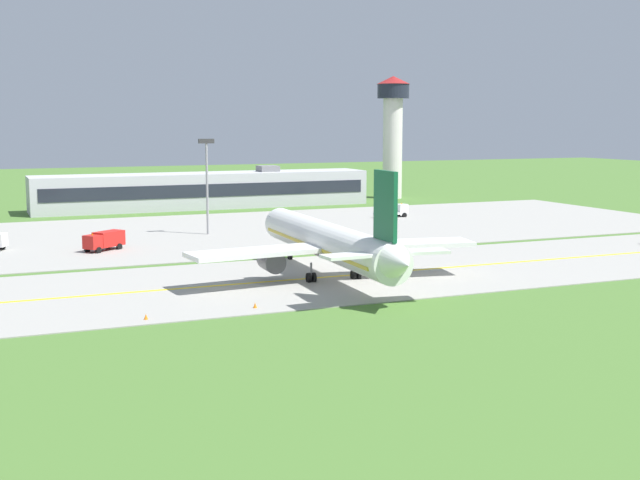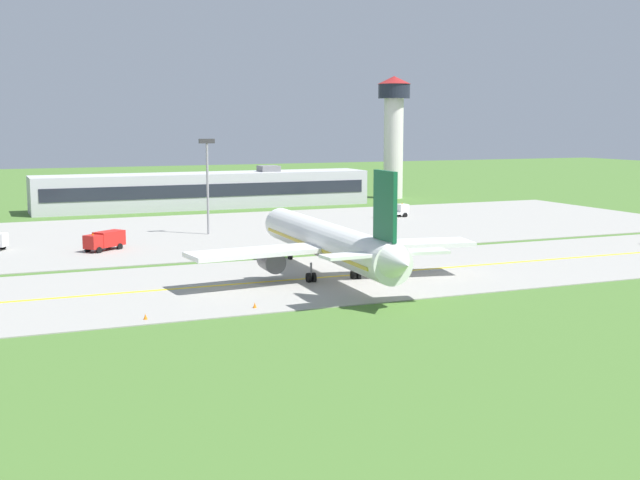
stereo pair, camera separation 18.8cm
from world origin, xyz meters
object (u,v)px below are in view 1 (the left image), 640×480
(airplane_lead, at_px, (329,242))
(service_truck_fuel, at_px, (104,240))
(service_truck_catering, at_px, (396,211))
(apron_light_mast, at_px, (207,174))
(control_tower, at_px, (393,125))

(airplane_lead, distance_m, service_truck_fuel, 36.04)
(service_truck_catering, bearing_deg, airplane_lead, -125.11)
(service_truck_catering, distance_m, apron_light_mast, 39.90)
(airplane_lead, height_order, service_truck_catering, airplane_lead)
(airplane_lead, xyz_separation_m, apron_light_mast, (-2.57, 40.56, 5.19))
(airplane_lead, xyz_separation_m, control_tower, (53.24, 85.48, 12.46))
(airplane_lead, height_order, apron_light_mast, apron_light_mast)
(control_tower, height_order, apron_light_mast, control_tower)
(airplane_lead, distance_m, control_tower, 101.47)
(service_truck_fuel, bearing_deg, control_tower, 37.23)
(service_truck_fuel, distance_m, service_truck_catering, 58.58)
(airplane_lead, distance_m, service_truck_catering, 61.41)
(service_truck_catering, relative_size, control_tower, 0.24)
(service_truck_catering, distance_m, control_tower, 42.49)
(service_truck_fuel, distance_m, apron_light_mast, 21.58)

